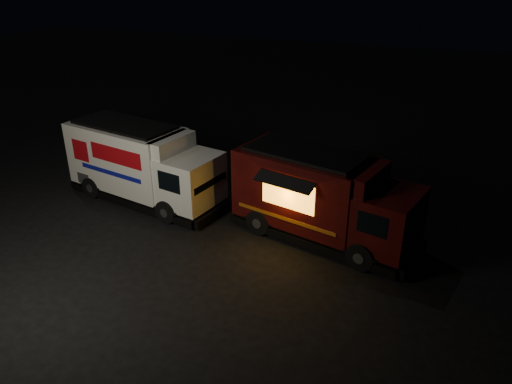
% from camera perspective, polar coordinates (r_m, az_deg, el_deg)
% --- Properties ---
extents(ground, '(80.00, 80.00, 0.00)m').
position_cam_1_polar(ground, '(15.18, -9.40, -7.41)').
color(ground, black).
rests_on(ground, ground).
extents(white_truck, '(6.42, 3.17, 2.78)m').
position_cam_1_polar(white_truck, '(18.22, -12.58, 3.09)').
color(white_truck, white).
rests_on(white_truck, ground).
extents(red_truck, '(6.33, 3.51, 2.78)m').
position_cam_1_polar(red_truck, '(15.47, 7.96, -0.70)').
color(red_truck, '#3D0B0B').
rests_on(red_truck, ground).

